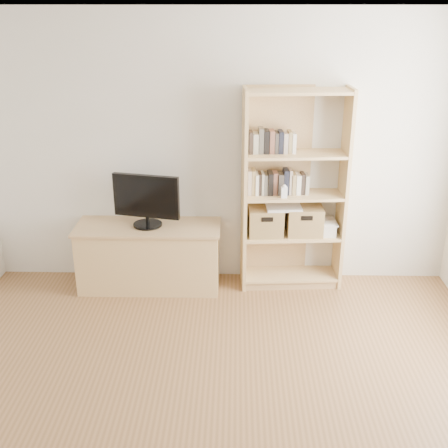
{
  "coord_description": "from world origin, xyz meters",
  "views": [
    {
      "loc": [
        0.15,
        -2.68,
        2.69
      ],
      "look_at": [
        0.05,
        1.9,
        0.81
      ],
      "focal_mm": 45.0,
      "sensor_mm": 36.0,
      "label": 1
    }
  ],
  "objects_px": {
    "baby_monitor": "(284,192)",
    "basket_right": "(304,220)",
    "tv_stand": "(150,257)",
    "bookshelf": "(294,192)",
    "basket_left": "(266,221)",
    "laptop": "(284,207)",
    "television": "(146,201)"
  },
  "relations": [
    {
      "from": "baby_monitor",
      "to": "basket_right",
      "type": "height_order",
      "value": "baby_monitor"
    },
    {
      "from": "tv_stand",
      "to": "bookshelf",
      "type": "relative_size",
      "value": 0.7
    },
    {
      "from": "basket_right",
      "to": "bookshelf",
      "type": "bearing_deg",
      "value": 179.99
    },
    {
      "from": "basket_left",
      "to": "basket_right",
      "type": "distance_m",
      "value": 0.38
    },
    {
      "from": "basket_left",
      "to": "laptop",
      "type": "relative_size",
      "value": 0.99
    },
    {
      "from": "bookshelf",
      "to": "television",
      "type": "bearing_deg",
      "value": 179.39
    },
    {
      "from": "basket_right",
      "to": "laptop",
      "type": "height_order",
      "value": "laptop"
    },
    {
      "from": "television",
      "to": "baby_monitor",
      "type": "height_order",
      "value": "television"
    },
    {
      "from": "tv_stand",
      "to": "baby_monitor",
      "type": "xyz_separation_m",
      "value": [
        1.28,
        -0.03,
        0.69
      ]
    },
    {
      "from": "tv_stand",
      "to": "bookshelf",
      "type": "bearing_deg",
      "value": 3.28
    },
    {
      "from": "bookshelf",
      "to": "basket_left",
      "type": "xyz_separation_m",
      "value": [
        -0.26,
        -0.02,
        -0.3
      ]
    },
    {
      "from": "television",
      "to": "basket_left",
      "type": "distance_m",
      "value": 1.15
    },
    {
      "from": "laptop",
      "to": "baby_monitor",
      "type": "bearing_deg",
      "value": -99.95
    },
    {
      "from": "television",
      "to": "laptop",
      "type": "height_order",
      "value": "television"
    },
    {
      "from": "baby_monitor",
      "to": "bookshelf",
      "type": "bearing_deg",
      "value": 42.62
    },
    {
      "from": "bookshelf",
      "to": "television",
      "type": "height_order",
      "value": "bookshelf"
    },
    {
      "from": "tv_stand",
      "to": "basket_left",
      "type": "relative_size",
      "value": 4.14
    },
    {
      "from": "bookshelf",
      "to": "laptop",
      "type": "distance_m",
      "value": 0.18
    },
    {
      "from": "bookshelf",
      "to": "tv_stand",
      "type": "bearing_deg",
      "value": 179.39
    },
    {
      "from": "tv_stand",
      "to": "basket_left",
      "type": "height_order",
      "value": "basket_left"
    },
    {
      "from": "tv_stand",
      "to": "television",
      "type": "distance_m",
      "value": 0.59
    },
    {
      "from": "bookshelf",
      "to": "television",
      "type": "distance_m",
      "value": 1.39
    },
    {
      "from": "baby_monitor",
      "to": "basket_left",
      "type": "relative_size",
      "value": 0.33
    },
    {
      "from": "bookshelf",
      "to": "laptop",
      "type": "relative_size",
      "value": 5.87
    },
    {
      "from": "laptop",
      "to": "basket_left",
      "type": "bearing_deg",
      "value": 176.49
    },
    {
      "from": "television",
      "to": "laptop",
      "type": "xyz_separation_m",
      "value": [
        1.29,
        0.06,
        -0.08
      ]
    },
    {
      "from": "tv_stand",
      "to": "baby_monitor",
      "type": "distance_m",
      "value": 1.46
    },
    {
      "from": "basket_right",
      "to": "laptop",
      "type": "bearing_deg",
      "value": -174.33
    },
    {
      "from": "basket_left",
      "to": "laptop",
      "type": "bearing_deg",
      "value": -3.27
    },
    {
      "from": "bookshelf",
      "to": "baby_monitor",
      "type": "height_order",
      "value": "bookshelf"
    },
    {
      "from": "basket_right",
      "to": "baby_monitor",
      "type": "bearing_deg",
      "value": -153.07
    },
    {
      "from": "tv_stand",
      "to": "laptop",
      "type": "bearing_deg",
      "value": 2.5
    }
  ]
}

